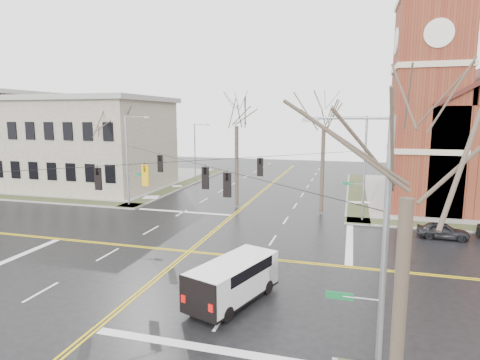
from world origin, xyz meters
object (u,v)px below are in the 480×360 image
(signal_pole_ne, at_px, (362,165))
(cargo_van, at_px, (236,277))
(streetlight_north_b, at_px, (236,141))
(tree_se, at_px, (408,180))
(parked_car_a, at_px, (443,231))
(tree_ne, at_px, (324,122))
(tree_nw_far, at_px, (110,130))
(signal_pole_nw, at_px, (129,158))
(tree_nw_near, at_px, (237,121))
(signal_pole_se, at_px, (379,251))
(streetlight_north_a, at_px, (196,150))

(signal_pole_ne, xyz_separation_m, cargo_van, (-6.23, -17.62, -3.73))
(streetlight_north_b, height_order, tree_se, tree_se)
(parked_car_a, bearing_deg, tree_ne, 62.92)
(tree_ne, bearing_deg, tree_nw_far, 178.22)
(signal_pole_ne, distance_m, streetlight_north_b, 42.61)
(signal_pole_nw, xyz_separation_m, tree_nw_far, (-3.77, 2.62, 2.71))
(tree_nw_far, distance_m, tree_nw_near, 14.48)
(tree_nw_far, relative_size, tree_nw_near, 0.88)
(streetlight_north_b, relative_size, tree_ne, 0.67)
(signal_pole_se, distance_m, cargo_van, 9.04)
(signal_pole_ne, relative_size, tree_nw_near, 0.75)
(signal_pole_nw, bearing_deg, tree_se, -47.46)
(signal_pole_se, distance_m, tree_nw_near, 28.37)
(tree_nw_near, bearing_deg, tree_nw_far, 179.32)
(signal_pole_ne, distance_m, streetlight_north_a, 27.48)
(cargo_van, distance_m, tree_nw_near, 22.17)
(cargo_van, bearing_deg, signal_pole_nw, 151.99)
(streetlight_north_a, xyz_separation_m, streetlight_north_b, (0.00, 20.00, 0.00))
(parked_car_a, bearing_deg, cargo_van, 142.48)
(streetlight_north_a, xyz_separation_m, tree_ne, (18.47, -14.59, 4.14))
(signal_pole_se, distance_m, tree_se, 3.40)
(signal_pole_se, relative_size, cargo_van, 1.55)
(signal_pole_se, distance_m, streetlight_north_a, 45.20)
(signal_pole_se, height_order, streetlight_north_a, signal_pole_se)
(streetlight_north_b, xyz_separation_m, tree_nw_near, (10.01, -34.05, 4.21))
(signal_pole_ne, xyz_separation_m, parked_car_a, (5.89, -3.61, -4.33))
(signal_pole_ne, distance_m, tree_se, 25.30)
(tree_nw_far, bearing_deg, streetlight_north_a, 72.28)
(signal_pole_nw, bearing_deg, signal_pole_se, -45.45)
(tree_nw_far, bearing_deg, streetlight_north_b, 82.54)
(tree_nw_far, distance_m, tree_se, 38.64)
(cargo_van, distance_m, tree_nw_far, 29.30)
(signal_pole_ne, relative_size, signal_pole_se, 1.00)
(signal_pole_ne, xyz_separation_m, tree_nw_near, (-11.97, 2.45, 3.73))
(signal_pole_ne, xyz_separation_m, signal_pole_nw, (-22.64, 0.00, 0.00))
(signal_pole_se, distance_m, streetlight_north_b, 63.43)
(signal_pole_nw, xyz_separation_m, tree_nw_near, (10.67, 2.45, 3.73))
(signal_pole_nw, relative_size, tree_nw_near, 0.75)
(signal_pole_nw, distance_m, streetlight_north_a, 16.52)
(streetlight_north_a, relative_size, tree_se, 0.77)
(signal_pole_se, bearing_deg, cargo_van, 139.22)
(signal_pole_se, bearing_deg, tree_se, -78.36)
(streetlight_north_a, distance_m, tree_se, 47.41)
(streetlight_north_a, bearing_deg, signal_pole_se, -60.91)
(streetlight_north_b, height_order, tree_ne, tree_ne)
(streetlight_north_b, distance_m, cargo_van, 56.46)
(streetlight_north_a, distance_m, cargo_van, 37.72)
(parked_car_a, relative_size, tree_nw_near, 0.30)
(tree_ne, xyz_separation_m, tree_se, (3.95, -27.07, -1.07))
(signal_pole_ne, height_order, parked_car_a, signal_pole_ne)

